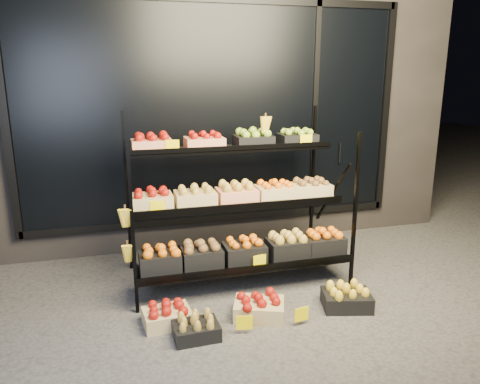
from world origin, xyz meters
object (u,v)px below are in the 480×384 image
object	(u,v)px
floor_crate_left	(167,315)
floor_crate_midleft	(196,328)
floor_crate_midright	(259,307)
display_rack	(237,203)

from	to	relation	value
floor_crate_left	floor_crate_midleft	size ratio (longest dim) A/B	1.12
floor_crate_left	floor_crate_midright	distance (m)	0.77
display_rack	floor_crate_midright	size ratio (longest dim) A/B	4.39
display_rack	floor_crate_midleft	size ratio (longest dim) A/B	6.07
display_rack	floor_crate_midleft	world-z (taller)	display_rack
floor_crate_left	floor_crate_midleft	distance (m)	0.33
floor_crate_left	floor_crate_midleft	xyz separation A→B (m)	(0.20, -0.26, -0.00)
display_rack	floor_crate_midright	xyz separation A→B (m)	(-0.02, -0.78, -0.69)
display_rack	floor_crate_left	size ratio (longest dim) A/B	5.44
floor_crate_left	floor_crate_midright	bearing A→B (deg)	-11.57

